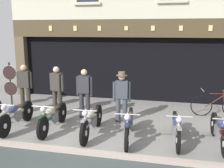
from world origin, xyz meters
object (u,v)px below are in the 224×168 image
Objects in this scene: motorcycle_center_right at (129,124)px; motorcycle_far_right at (220,130)px; motorcycle_left at (16,115)px; motorcycle_right at (176,127)px; motorcycle_center at (92,120)px; salesman_right at (84,91)px; leaning_bicycle at (218,105)px; shopkeeper_center at (57,89)px; advert_board_near at (164,59)px; tyre_sign_pole at (10,81)px; salesman_left at (25,86)px; assistant_far_right at (122,95)px; motorcycle_center_left at (53,117)px.

motorcycle_far_right is at bearing 178.98° from motorcycle_center_right.
motorcycle_center_right is at bearing 1.46° from motorcycle_far_right.
motorcycle_left is 1.05× the size of motorcycle_right.
motorcycle_center reaches higher than motorcycle_right.
motorcycle_far_right is at bearing 164.16° from salesman_right.
shopkeeper_center is at bearing 97.02° from leaning_bicycle.
motorcycle_center_right is 1.28× the size of salesman_right.
motorcycle_center is 4.70m from advert_board_near.
motorcycle_left is at bearing -53.61° from tyre_sign_pole.
salesman_left is 3.56m from assistant_far_right.
motorcycle_center is 2.29m from motorcycle_right.
tyre_sign_pole reaches higher than motorcycle_center_right.
motorcycle_left is 1.76m from salesman_left.
salesman_left is (-5.24, 1.50, 0.53)m from motorcycle_right.
motorcycle_center_left is 1.22m from motorcycle_center.
shopkeeper_center is at bearing -23.09° from motorcycle_right.
motorcycle_center is 1.23× the size of tyre_sign_pole.
advert_board_near reaches higher than shopkeeper_center.
motorcycle_center_left is 1.04× the size of motorcycle_right.
motorcycle_center reaches higher than motorcycle_left.
tyre_sign_pole is 1.82× the size of advert_board_near.
motorcycle_right is 2.15m from assistant_far_right.
motorcycle_center_right is at bearing 173.43° from motorcycle_center_left.
motorcycle_center is 1.47m from assistant_far_right.
motorcycle_center_left is 1.19× the size of salesman_left.
assistant_far_right reaches higher than motorcycle_center_right.
motorcycle_center_left is 0.97× the size of motorcycle_center.
leaning_bicycle is (7.51, 0.54, -0.61)m from tyre_sign_pole.
shopkeeper_center reaches higher than leaning_bicycle.
assistant_far_right is (1.27, -0.11, -0.01)m from salesman_right.
motorcycle_center reaches higher than motorcycle_center_left.
assistant_far_right is 3.37m from leaning_bicycle.
motorcycle_far_right is 2.49m from leaning_bicycle.
motorcycle_center_left is 1.25× the size of assistant_far_right.
salesman_left is at bearing 7.94° from shopkeeper_center.
motorcycle_center_right is at bearing 173.73° from motorcycle_center.
motorcycle_right is (4.63, 0.06, -0.01)m from motorcycle_left.
motorcycle_right is 1.14× the size of salesman_left.
shopkeeper_center is at bearing 167.50° from salesman_left.
salesman_right is (1.66, 1.40, 0.48)m from motorcycle_left.
motorcycle_right is 6.48m from tyre_sign_pole.
leaning_bicycle reaches higher than motorcycle_center.
advert_board_near is (4.08, 4.19, 1.30)m from motorcycle_left.
shopkeeper_center reaches higher than motorcycle_center_right.
salesman_right is at bearing -115.07° from motorcycle_center_left.
tyre_sign_pole is 7.55m from leaning_bicycle.
motorcycle_center_right is 1.23× the size of tyre_sign_pole.
motorcycle_right is (2.29, 0.05, -0.01)m from motorcycle_center.
shopkeeper_center is 0.96× the size of leaning_bicycle.
motorcycle_center_right reaches higher than motorcycle_right.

